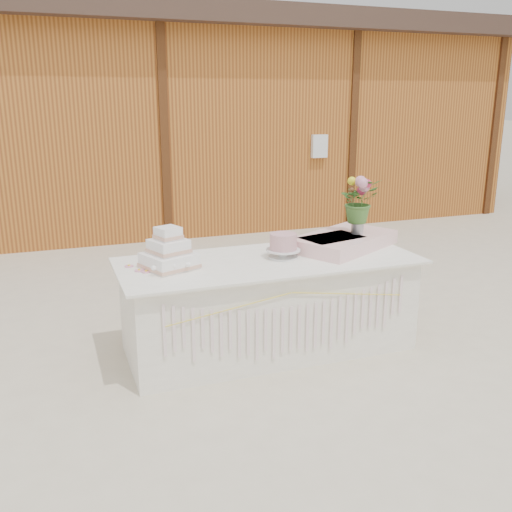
% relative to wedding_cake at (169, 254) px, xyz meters
% --- Properties ---
extents(ground, '(80.00, 80.00, 0.00)m').
position_rel_wedding_cake_xyz_m(ground, '(0.80, -0.04, -0.88)').
color(ground, beige).
rests_on(ground, ground).
extents(barn, '(12.60, 4.60, 3.30)m').
position_rel_wedding_cake_xyz_m(barn, '(0.79, 5.96, 0.80)').
color(barn, '#AC6624').
rests_on(barn, ground).
extents(cake_table, '(2.40, 1.00, 0.77)m').
position_rel_wedding_cake_xyz_m(cake_table, '(0.80, -0.04, -0.49)').
color(cake_table, white).
rests_on(cake_table, ground).
extents(wedding_cake, '(0.46, 0.46, 0.32)m').
position_rel_wedding_cake_xyz_m(wedding_cake, '(0.00, 0.00, 0.00)').
color(wedding_cake, white).
rests_on(wedding_cake, cake_table).
extents(pink_cake_stand, '(0.28, 0.28, 0.20)m').
position_rel_wedding_cake_xyz_m(pink_cake_stand, '(0.92, -0.03, 0.00)').
color(pink_cake_stand, silver).
rests_on(pink_cake_stand, cake_table).
extents(satin_runner, '(1.07, 0.91, 0.12)m').
position_rel_wedding_cake_xyz_m(satin_runner, '(1.53, 0.08, -0.05)').
color(satin_runner, '#FFCECD').
rests_on(satin_runner, cake_table).
extents(flower_vase, '(0.11, 0.11, 0.15)m').
position_rel_wedding_cake_xyz_m(flower_vase, '(1.66, 0.08, 0.08)').
color(flower_vase, '#A8A7AC').
rests_on(flower_vase, satin_runner).
extents(bouquet, '(0.38, 0.35, 0.37)m').
position_rel_wedding_cake_xyz_m(bouquet, '(1.66, 0.08, 0.34)').
color(bouquet, '#3F6C2B').
rests_on(bouquet, flower_vase).
extents(loose_flowers, '(0.20, 0.36, 0.02)m').
position_rel_wedding_cake_xyz_m(loose_flowers, '(-0.24, 0.10, -0.10)').
color(loose_flowers, pink).
rests_on(loose_flowers, cake_table).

